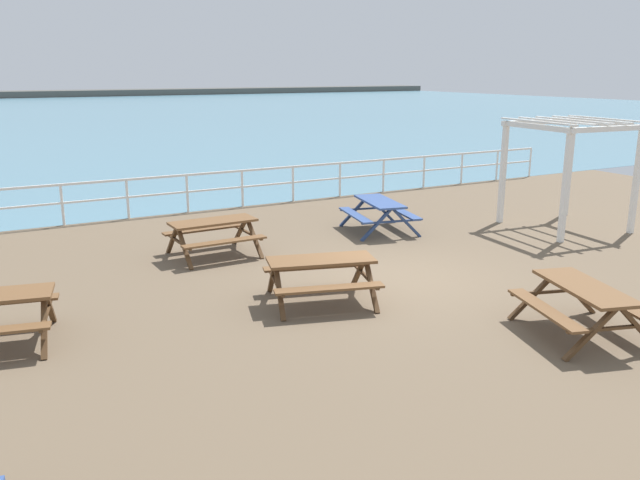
{
  "coord_description": "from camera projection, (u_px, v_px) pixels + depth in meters",
  "views": [
    {
      "loc": [
        -6.99,
        -9.7,
        3.87
      ],
      "look_at": [
        -1.35,
        0.58,
        0.8
      ],
      "focal_mm": 36.6,
      "sensor_mm": 36.0,
      "label": 1
    }
  ],
  "objects": [
    {
      "name": "picnic_table_far_left",
      "position": [
        584.0,
        298.0,
        9.68
      ],
      "size": [
        1.96,
        2.16,
        0.8
      ],
      "rotation": [
        0.0,
        0.0,
        1.28
      ],
      "color": "brown",
      "rests_on": "ground"
    },
    {
      "name": "distant_shoreline",
      "position": [
        11.0,
        98.0,
        93.7
      ],
      "size": [
        142.0,
        6.0,
        1.8
      ],
      "primitive_type": "cube",
      "color": "#4C4C47",
      "rests_on": "ground"
    },
    {
      "name": "picnic_table_seaward",
      "position": [
        321.0,
        269.0,
        11.07
      ],
      "size": [
        2.14,
        1.94,
        0.8
      ],
      "rotation": [
        0.0,
        0.0,
        -0.28
      ],
      "color": "brown",
      "rests_on": "ground"
    },
    {
      "name": "lattice_pergola",
      "position": [
        570.0,
        148.0,
        16.01
      ],
      "size": [
        2.65,
        2.76,
        2.7
      ],
      "rotation": [
        0.0,
        0.0,
        -0.09
      ],
      "color": "white",
      "rests_on": "ground"
    },
    {
      "name": "sea_band",
      "position": [
        48.0,
        115.0,
        57.22
      ],
      "size": [
        142.0,
        90.0,
        0.01
      ],
      "primitive_type": "cube",
      "color": "teal",
      "rests_on": "ground"
    },
    {
      "name": "ground_plane",
      "position": [
        396.0,
        284.0,
        12.49
      ],
      "size": [
        30.0,
        24.0,
        0.2
      ],
      "primitive_type": "cube",
      "color": "brown"
    },
    {
      "name": "picnic_table_mid_centre",
      "position": [
        379.0,
        208.0,
        15.95
      ],
      "size": [
        1.85,
        2.08,
        0.8
      ],
      "rotation": [
        0.0,
        0.0,
        1.36
      ],
      "color": "#334C84",
      "rests_on": "ground"
    },
    {
      "name": "seaward_railing",
      "position": [
        242.0,
        181.0,
        18.85
      ],
      "size": [
        23.07,
        0.07,
        1.08
      ],
      "color": "white",
      "rests_on": "ground"
    },
    {
      "name": "picnic_table_near_right",
      "position": [
        213.0,
        229.0,
        13.85
      ],
      "size": [
        1.85,
        1.59,
        0.8
      ],
      "rotation": [
        0.0,
        0.0,
        0.03
      ],
      "color": "brown",
      "rests_on": "ground"
    }
  ]
}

